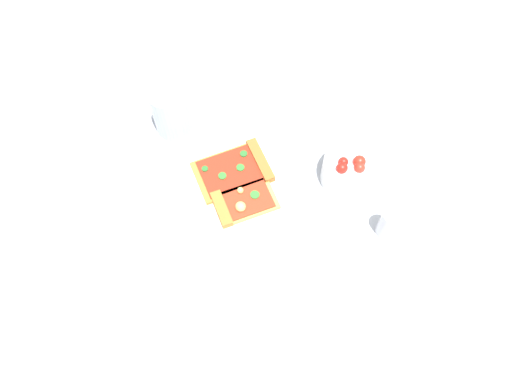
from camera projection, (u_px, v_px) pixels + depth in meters
name	position (u px, v px, depth m)	size (l,w,h in m)	color
ground_plane	(238.00, 212.00, 0.89)	(2.40, 2.40, 0.00)	#B2B7BC
plate	(239.00, 190.00, 0.90)	(0.26, 0.26, 0.01)	white
pizza_slice_near	(237.00, 169.00, 0.91)	(0.17, 0.16, 0.02)	gold
pizza_slice_far	(241.00, 203.00, 0.87)	(0.13, 0.13, 0.03)	#E5B256
salad_bowl	(355.00, 170.00, 0.90)	(0.12, 0.12, 0.07)	white
soda_glass	(172.00, 112.00, 0.94)	(0.08, 0.08, 0.11)	silver
paper_napkin	(127.00, 286.00, 0.82)	(0.16, 0.15, 0.00)	silver
pepper_shaker	(389.00, 222.00, 0.83)	(0.03, 0.03, 0.08)	silver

